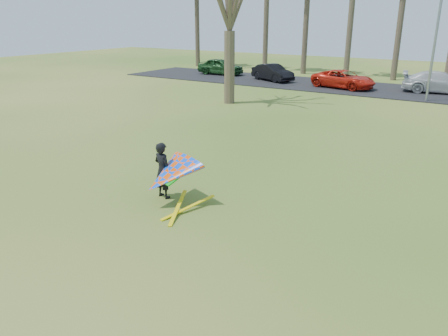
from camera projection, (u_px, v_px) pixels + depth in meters
The scene contains 8 objects.
ground at pixel (179, 234), 10.57m from camera, with size 100.00×100.00×0.00m, color #215813.
parking_strip at pixel (403, 92), 30.41m from camera, with size 46.00×7.00×0.06m, color black.
streetlight at pixel (440, 26), 25.46m from camera, with size 2.28×0.18×8.00m.
car_0 at pixel (221, 66), 38.96m from camera, with size 1.67×4.15×1.41m, color #1B451C.
car_1 at pixel (272, 72), 35.19m from camera, with size 1.39×3.98×1.31m, color black.
car_2 at pixel (343, 79), 31.58m from camera, with size 2.12×4.59×1.28m, color red.
car_3 at pixel (441, 82), 29.53m from camera, with size 1.98×4.87×1.41m, color silver.
kite_flyer at pixel (169, 174), 12.06m from camera, with size 2.13×2.39×2.02m.
Camera 1 is at (6.04, -7.36, 4.97)m, focal length 35.00 mm.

